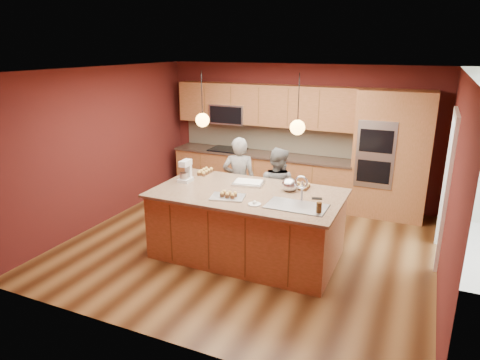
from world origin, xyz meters
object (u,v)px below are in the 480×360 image
at_px(island, 248,223).
at_px(stand_mixer, 186,172).
at_px(person_left, 239,182).
at_px(person_right, 277,190).
at_px(mixing_bowl, 289,185).

bearing_deg(island, stand_mixer, 175.44).
xyz_separation_m(person_left, person_right, (0.69, 0.00, -0.06)).
relative_size(stand_mixer, mixing_bowl, 1.41).
relative_size(island, person_left, 1.74).
xyz_separation_m(island, mixing_bowl, (0.53, 0.29, 0.59)).
relative_size(island, person_right, 1.87).
bearing_deg(island, person_right, 85.04).
xyz_separation_m(stand_mixer, mixing_bowl, (1.62, 0.21, -0.05)).
xyz_separation_m(person_right, stand_mixer, (-1.18, -0.93, 0.42)).
relative_size(person_left, stand_mixer, 4.65).
bearing_deg(mixing_bowl, island, -150.82).
xyz_separation_m(island, stand_mixer, (-1.09, 0.09, 0.64)).
distance_m(island, stand_mixer, 1.27).
bearing_deg(mixing_bowl, person_right, 121.24).
xyz_separation_m(island, person_right, (0.09, 1.02, 0.22)).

